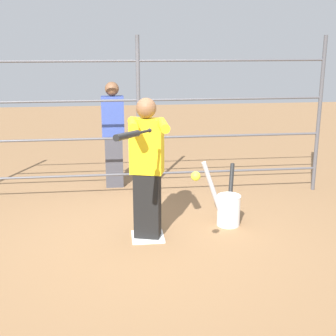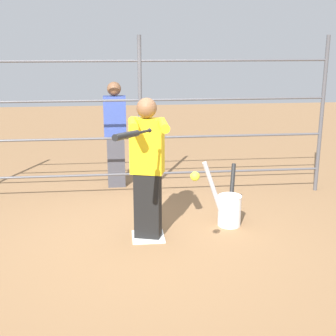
{
  "view_description": "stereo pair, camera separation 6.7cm",
  "coord_description": "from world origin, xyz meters",
  "px_view_note": "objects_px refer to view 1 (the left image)",
  "views": [
    {
      "loc": [
        0.4,
        5.4,
        2.41
      ],
      "look_at": [
        -0.21,
        0.4,
        1.01
      ],
      "focal_mm": 50.0,
      "sensor_mm": 36.0,
      "label": 1
    },
    {
      "loc": [
        0.33,
        5.41,
        2.41
      ],
      "look_at": [
        -0.21,
        0.4,
        1.01
      ],
      "focal_mm": 50.0,
      "sensor_mm": 36.0,
      "label": 2
    }
  ],
  "objects_px": {
    "batter": "(147,165)",
    "bat_bucket": "(228,208)",
    "bystander_behind_fence": "(113,133)",
    "softball_in_flight": "(196,176)",
    "baseball_bat_swinging": "(130,135)"
  },
  "relations": [
    {
      "from": "bystander_behind_fence",
      "to": "batter",
      "type": "bearing_deg",
      "value": 100.0
    },
    {
      "from": "batter",
      "to": "baseball_bat_swinging",
      "type": "distance_m",
      "value": 1.06
    },
    {
      "from": "bat_bucket",
      "to": "bystander_behind_fence",
      "type": "height_order",
      "value": "bystander_behind_fence"
    },
    {
      "from": "batter",
      "to": "bat_bucket",
      "type": "relative_size",
      "value": 1.95
    },
    {
      "from": "batter",
      "to": "softball_in_flight",
      "type": "xyz_separation_m",
      "value": [
        -0.41,
        0.98,
        0.14
      ]
    },
    {
      "from": "softball_in_flight",
      "to": "bystander_behind_fence",
      "type": "xyz_separation_m",
      "value": [
        0.8,
        -3.17,
        -0.18
      ]
    },
    {
      "from": "batter",
      "to": "bystander_behind_fence",
      "type": "xyz_separation_m",
      "value": [
        0.39,
        -2.19,
        -0.04
      ]
    },
    {
      "from": "batter",
      "to": "baseball_bat_swinging",
      "type": "bearing_deg",
      "value": 75.53
    },
    {
      "from": "bat_bucket",
      "to": "bystander_behind_fence",
      "type": "distance_m",
      "value": 2.47
    },
    {
      "from": "baseball_bat_swinging",
      "to": "bystander_behind_fence",
      "type": "xyz_separation_m",
      "value": [
        0.16,
        -3.06,
        -0.59
      ]
    },
    {
      "from": "batter",
      "to": "bat_bucket",
      "type": "bearing_deg",
      "value": -163.6
    },
    {
      "from": "batter",
      "to": "bat_bucket",
      "type": "height_order",
      "value": "batter"
    },
    {
      "from": "bystander_behind_fence",
      "to": "softball_in_flight",
      "type": "bearing_deg",
      "value": 104.17
    },
    {
      "from": "bat_bucket",
      "to": "softball_in_flight",
      "type": "bearing_deg",
      "value": 62.48
    },
    {
      "from": "softball_in_flight",
      "to": "baseball_bat_swinging",
      "type": "bearing_deg",
      "value": -9.73
    }
  ]
}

